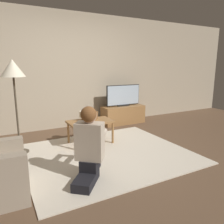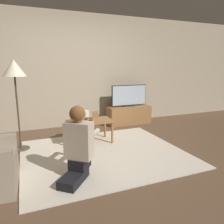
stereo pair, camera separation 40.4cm
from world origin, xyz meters
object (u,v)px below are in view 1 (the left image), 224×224
object	(u,v)px
coffee_table	(90,124)
floor_lamp	(13,75)
table_lamp	(84,115)
person_kneeling	(89,144)
tv	(123,95)

from	to	relation	value
coffee_table	floor_lamp	xyz separation A→B (m)	(-1.21, 0.13, 0.90)
floor_lamp	table_lamp	xyz separation A→B (m)	(1.12, -0.05, -0.74)
coffee_table	floor_lamp	world-z (taller)	floor_lamp
person_kneeling	table_lamp	bearing A→B (deg)	-68.94
tv	table_lamp	distance (m)	1.66
tv	person_kneeling	xyz separation A→B (m)	(-1.80, -2.18, -0.23)
coffee_table	floor_lamp	size ratio (longest dim) A/B	0.53
floor_lamp	person_kneeling	size ratio (longest dim) A/B	1.63
tv	coffee_table	xyz separation A→B (m)	(-1.29, -0.99, -0.32)
tv	coffee_table	bearing A→B (deg)	-142.40
floor_lamp	person_kneeling	bearing A→B (deg)	-61.99
tv	coffee_table	world-z (taller)	tv
coffee_table	table_lamp	distance (m)	0.19
tv	table_lamp	xyz separation A→B (m)	(-1.37, -0.91, -0.16)
tv	person_kneeling	bearing A→B (deg)	-129.43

